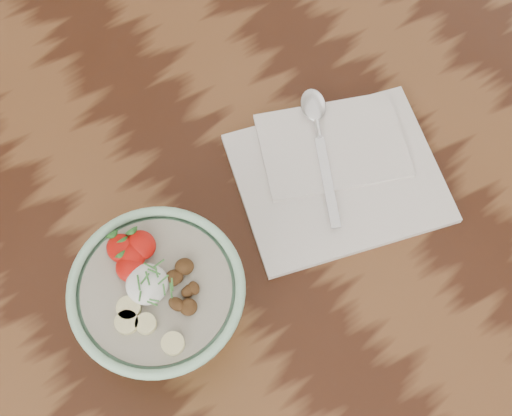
{
  "coord_description": "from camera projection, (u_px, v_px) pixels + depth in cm",
  "views": [
    {
      "loc": [
        -15.35,
        -27.62,
        150.07
      ],
      "look_at": [
        0.65,
        -4.63,
        85.3
      ],
      "focal_mm": 50.0,
      "sensor_mm": 36.0,
      "label": 1
    }
  ],
  "objects": [
    {
      "name": "napkin",
      "position": [
        337.0,
        171.0,
        0.83
      ],
      "size": [
        27.53,
        24.64,
        1.42
      ],
      "rotation": [
        0.0,
        0.0,
        -0.31
      ],
      "color": "white",
      "rests_on": "table"
    },
    {
      "name": "spoon",
      "position": [
        317.0,
        124.0,
        0.84
      ],
      "size": [
        10.19,
        17.1,
        0.95
      ],
      "rotation": [
        0.0,
        0.0,
        -0.48
      ],
      "color": "silver",
      "rests_on": "napkin"
    },
    {
      "name": "table",
      "position": [
        231.0,
        245.0,
        0.9
      ],
      "size": [
        160.0,
        90.0,
        75.0
      ],
      "color": "#35190D",
      "rests_on": "ground"
    },
    {
      "name": "breakfast_bowl",
      "position": [
        160.0,
        299.0,
        0.71
      ],
      "size": [
        17.25,
        17.25,
        11.42
      ],
      "rotation": [
        0.0,
        0.0,
        0.34
      ],
      "color": "#A0D7B0",
      "rests_on": "table"
    }
  ]
}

